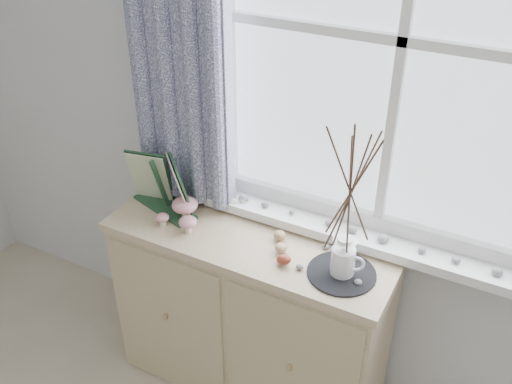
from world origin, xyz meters
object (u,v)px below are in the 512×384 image
Objects in this scene: toadstool_cluster at (183,211)px; twig_pitcher at (351,186)px; botanical_book at (158,186)px; sideboard at (251,313)px.

twig_pitcher reaches higher than toadstool_cluster.
botanical_book is 0.57× the size of twig_pitcher.
toadstool_cluster is (0.13, -0.02, -0.07)m from botanical_book.
toadstool_cluster is 0.28× the size of twig_pitcher.
sideboard is 0.70m from botanical_book.
sideboard is 1.81× the size of twig_pitcher.
toadstool_cluster reaches higher than sideboard.
twig_pitcher reaches higher than sideboard.
botanical_book is (-0.42, -0.03, 0.56)m from sideboard.
botanical_book is at bearing 160.63° from twig_pitcher.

